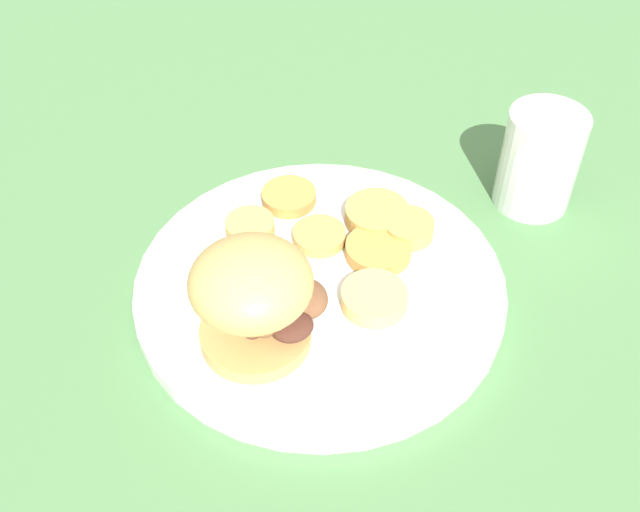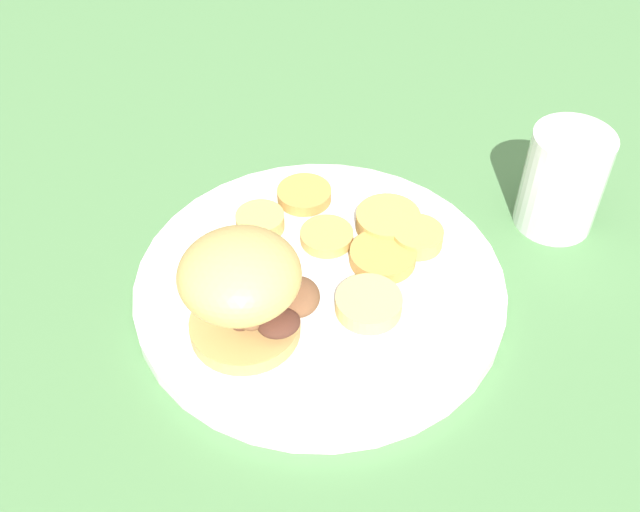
% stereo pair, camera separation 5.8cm
% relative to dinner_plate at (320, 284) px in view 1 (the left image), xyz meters
% --- Properties ---
extents(ground_plane, '(4.00, 4.00, 0.00)m').
position_rel_dinner_plate_xyz_m(ground_plane, '(0.00, 0.00, -0.01)').
color(ground_plane, '#4C7A47').
extents(dinner_plate, '(0.30, 0.30, 0.02)m').
position_rel_dinner_plate_xyz_m(dinner_plate, '(0.00, 0.00, 0.00)').
color(dinner_plate, white).
rests_on(dinner_plate, ground_plane).
extents(sandwich, '(0.09, 0.10, 0.09)m').
position_rel_dinner_plate_xyz_m(sandwich, '(-0.06, 0.05, 0.05)').
color(sandwich, tan).
rests_on(sandwich, dinner_plate).
extents(potato_round_0, '(0.05, 0.05, 0.01)m').
position_rel_dinner_plate_xyz_m(potato_round_0, '(0.09, 0.03, 0.01)').
color(potato_round_0, '#BC8942').
rests_on(potato_round_0, dinner_plate).
extents(potato_round_1, '(0.05, 0.05, 0.01)m').
position_rel_dinner_plate_xyz_m(potato_round_1, '(-0.03, -0.04, 0.01)').
color(potato_round_1, '#DBB766').
rests_on(potato_round_1, dinner_plate).
extents(potato_round_2, '(0.04, 0.04, 0.01)m').
position_rel_dinner_plate_xyz_m(potato_round_2, '(0.05, 0.06, 0.01)').
color(potato_round_2, tan).
rests_on(potato_round_2, dinner_plate).
extents(potato_round_3, '(0.05, 0.05, 0.01)m').
position_rel_dinner_plate_xyz_m(potato_round_3, '(0.03, -0.05, 0.01)').
color(potato_round_3, '#BC8942').
rests_on(potato_round_3, dinner_plate).
extents(potato_round_4, '(0.04, 0.04, 0.01)m').
position_rel_dinner_plate_xyz_m(potato_round_4, '(0.04, 0.00, 0.01)').
color(potato_round_4, tan).
rests_on(potato_round_4, dinner_plate).
extents(potato_round_5, '(0.04, 0.04, 0.01)m').
position_rel_dinner_plate_xyz_m(potato_round_5, '(0.05, -0.08, 0.01)').
color(potato_round_5, tan).
rests_on(potato_round_5, dinner_plate).
extents(potato_round_6, '(0.05, 0.05, 0.01)m').
position_rel_dinner_plate_xyz_m(potato_round_6, '(0.07, -0.05, 0.01)').
color(potato_round_6, tan).
rests_on(potato_round_6, dinner_plate).
extents(drinking_glass, '(0.07, 0.07, 0.09)m').
position_rel_dinner_plate_xyz_m(drinking_glass, '(0.11, -0.19, 0.04)').
color(drinking_glass, silver).
rests_on(drinking_glass, ground_plane).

